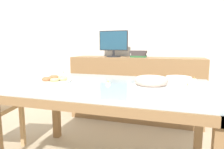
# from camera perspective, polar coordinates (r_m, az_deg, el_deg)

# --- Properties ---
(wall_back) EXTENTS (8.00, 0.10, 2.60)m
(wall_back) POSITION_cam_1_polar(r_m,az_deg,el_deg) (3.15, 7.97, 12.44)
(wall_back) COLOR white
(wall_back) RESTS_ON ground
(dining_table) EXTENTS (1.66, 0.95, 0.76)m
(dining_table) POSITION_cam_1_polar(r_m,az_deg,el_deg) (1.66, -1.36, -5.62)
(dining_table) COLOR silver
(dining_table) RESTS_ON ground
(sideboard) EXTENTS (1.84, 0.44, 0.90)m
(sideboard) POSITION_cam_1_polar(r_m,az_deg,el_deg) (2.91, 6.68, -4.00)
(sideboard) COLOR olive
(sideboard) RESTS_ON ground
(computer_monitor) EXTENTS (0.42, 0.20, 0.38)m
(computer_monitor) POSITION_cam_1_polar(r_m,az_deg,el_deg) (2.92, 0.42, 8.76)
(computer_monitor) COLOR #262628
(computer_monitor) RESTS_ON sideboard
(book_stack) EXTENTS (0.23, 0.15, 0.09)m
(book_stack) POSITION_cam_1_polar(r_m,az_deg,el_deg) (2.84, 7.64, 5.84)
(book_stack) COLOR #2D6638
(book_stack) RESTS_ON sideboard
(cake_chocolate_round) EXTENTS (0.28, 0.28, 0.07)m
(cake_chocolate_round) POSITION_cam_1_polar(r_m,az_deg,el_deg) (1.56, 11.15, -1.95)
(cake_chocolate_round) COLOR white
(cake_chocolate_round) RESTS_ON dining_table
(pastry_platter) EXTENTS (0.31, 0.31, 0.04)m
(pastry_platter) POSITION_cam_1_polar(r_m,az_deg,el_deg) (1.80, -16.08, -1.42)
(pastry_platter) COLOR white
(pastry_platter) RESTS_ON dining_table
(plate_stack) EXTENTS (0.21, 0.21, 0.05)m
(plate_stack) POSITION_cam_1_polar(r_m,az_deg,el_deg) (1.77, 18.45, -1.39)
(plate_stack) COLOR white
(plate_stack) RESTS_ON dining_table
(tealight_near_cakes) EXTENTS (0.04, 0.04, 0.04)m
(tealight_near_cakes) POSITION_cam_1_polar(r_m,az_deg,el_deg) (1.59, 20.82, -3.11)
(tealight_near_cakes) COLOR silver
(tealight_near_cakes) RESTS_ON dining_table
(tealight_left_edge) EXTENTS (0.04, 0.04, 0.04)m
(tealight_left_edge) POSITION_cam_1_polar(r_m,az_deg,el_deg) (1.92, 22.48, -1.29)
(tealight_left_edge) COLOR silver
(tealight_left_edge) RESTS_ON dining_table
(tealight_centre) EXTENTS (0.04, 0.04, 0.04)m
(tealight_centre) POSITION_cam_1_polar(r_m,az_deg,el_deg) (2.21, -13.61, 0.28)
(tealight_centre) COLOR silver
(tealight_centre) RESTS_ON dining_table
(tealight_right_edge) EXTENTS (0.04, 0.04, 0.04)m
(tealight_right_edge) POSITION_cam_1_polar(r_m,az_deg,el_deg) (1.60, -1.12, -2.47)
(tealight_right_edge) COLOR silver
(tealight_right_edge) RESTS_ON dining_table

